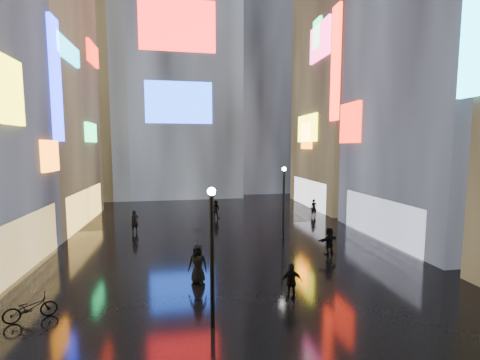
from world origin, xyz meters
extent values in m
plane|color=black|center=(0.00, 20.00, 0.00)|extent=(140.00, 140.00, 0.00)
cube|color=#FFC659|center=(-11.10, 14.00, 1.50)|extent=(0.20, 10.00, 3.00)
cube|color=#D9610A|center=(-10.85, 18.32, 6.06)|extent=(0.25, 2.24, 1.94)
cube|color=#1121D9|center=(-10.85, 20.00, 11.00)|extent=(0.25, 1.40, 8.00)
cube|color=black|center=(-16.00, 26.00, 11.00)|extent=(10.00, 12.00, 22.00)
cube|color=#FFC659|center=(-11.10, 26.00, 1.50)|extent=(0.20, 10.00, 3.00)
cube|color=#15C353|center=(-10.85, 27.82, 7.91)|extent=(0.25, 3.00, 1.71)
cube|color=#15A5CE|center=(-10.85, 22.61, 13.61)|extent=(0.25, 4.84, 1.37)
cube|color=red|center=(-10.85, 29.70, 15.31)|extent=(0.25, 3.32, 1.94)
cube|color=black|center=(16.00, 17.00, 15.00)|extent=(10.00, 12.00, 30.00)
cube|color=white|center=(11.10, 17.00, 1.50)|extent=(0.20, 9.00, 3.00)
cube|color=red|center=(10.85, 21.12, 8.58)|extent=(0.25, 2.99, 3.26)
cube|color=red|center=(10.85, 24.00, 14.00)|extent=(0.25, 1.40, 10.00)
cube|color=black|center=(16.00, 30.00, 14.00)|extent=(10.00, 12.00, 28.00)
cube|color=white|center=(11.10, 30.00, 1.50)|extent=(0.20, 9.00, 3.00)
cube|color=yellow|center=(10.85, 30.32, 8.66)|extent=(0.25, 4.92, 2.91)
cube|color=#D92B6F|center=(10.85, 27.51, 17.02)|extent=(0.25, 4.36, 3.46)
cube|color=#D9610A|center=(10.85, 30.44, 7.84)|extent=(0.25, 2.63, 2.87)
cube|color=#15C353|center=(10.85, 28.19, 17.94)|extent=(0.25, 1.69, 2.90)
cube|color=black|center=(-3.00, 44.00, 21.00)|extent=(16.00, 14.00, 42.00)
cube|color=#FF1414|center=(-3.00, 36.90, 21.00)|extent=(9.00, 0.20, 6.00)
cube|color=#194CFF|center=(-3.00, 36.90, 12.00)|extent=(8.00, 0.20, 5.00)
cube|color=black|center=(9.00, 46.00, 17.00)|extent=(12.00, 12.00, 34.00)
cube|color=black|center=(-14.00, 42.00, 13.00)|extent=(10.00, 10.00, 26.00)
cylinder|color=black|center=(-1.79, 7.81, 2.50)|extent=(0.16, 0.16, 5.00)
sphere|color=white|center=(-1.79, 7.81, 5.05)|extent=(0.30, 0.30, 0.30)
cylinder|color=black|center=(4.40, 18.53, 2.50)|extent=(0.16, 0.16, 5.00)
sphere|color=white|center=(4.40, 18.53, 5.05)|extent=(0.30, 0.30, 0.30)
imported|color=black|center=(1.79, 9.34, 0.80)|extent=(0.97, 0.48, 1.60)
imported|color=black|center=(-2.13, 11.83, 0.94)|extent=(1.05, 0.83, 1.89)
imported|color=black|center=(6.08, 14.59, 0.84)|extent=(1.63, 1.06, 1.68)
imported|color=black|center=(-6.47, 22.06, 0.87)|extent=(0.76, 0.72, 1.74)
imported|color=black|center=(0.23, 25.98, 0.84)|extent=(1.02, 0.95, 1.68)
imported|color=black|center=(-2.13, 11.83, 2.31)|extent=(1.14, 1.15, 0.83)
imported|color=black|center=(-8.61, 9.56, 0.48)|extent=(1.93, 1.20, 0.96)
imported|color=black|center=(9.61, 25.15, 0.82)|extent=(0.65, 0.47, 1.64)
camera|label=1|loc=(-2.80, -3.40, 6.61)|focal=24.00mm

